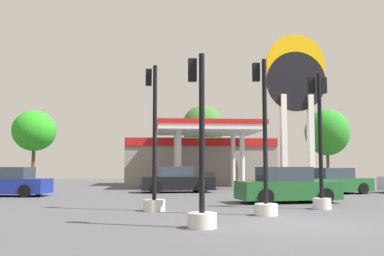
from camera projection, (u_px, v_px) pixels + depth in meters
ground_plane at (294, 225)px, 11.38m from camera, size 90.00×90.00×0.00m
gas_station at (199, 159)px, 36.56m from camera, size 11.88×12.56×4.51m
station_pole_sign at (296, 90)px, 32.67m from camera, size 4.43×0.56×11.29m
car_0 at (287, 186)px, 18.35m from camera, size 4.28×2.25×1.47m
car_1 at (8, 183)px, 22.36m from camera, size 4.28×2.31×1.46m
car_2 at (176, 181)px, 25.65m from camera, size 4.37×2.31×1.50m
car_3 at (334, 182)px, 24.35m from camera, size 4.25×2.59×1.42m
traffic_signal_0 at (265, 170)px, 13.62m from camera, size 0.70×0.71×4.83m
traffic_signal_1 at (201, 179)px, 10.84m from camera, size 0.71×0.71×4.29m
traffic_signal_2 at (320, 157)px, 15.67m from camera, size 0.65×0.67×4.79m
traffic_signal_3 at (154, 171)px, 14.98m from camera, size 0.74×0.74×4.95m
tree_0 at (34, 131)px, 41.83m from camera, size 4.05×4.05×6.79m
tree_1 at (203, 128)px, 43.37m from camera, size 4.12×4.12×7.48m
tree_2 at (327, 132)px, 46.42m from camera, size 4.61×4.61×7.52m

